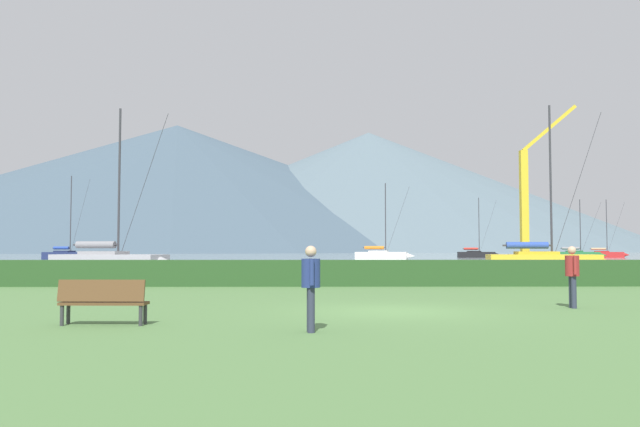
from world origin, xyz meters
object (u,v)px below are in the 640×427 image
at_px(sailboat_slip_1, 111,261).
at_px(person_seated_viewer, 311,281).
at_px(sailboat_slip_7, 578,254).
at_px(dock_crane, 527,211).
at_px(sailboat_slip_2, 477,254).
at_px(park_bench_under_tree, 103,299).
at_px(sailboat_slip_6, 67,255).
at_px(sailboat_slip_3, 605,254).
at_px(person_standing_walker, 572,272).
at_px(sailboat_slip_0, 544,261).
at_px(sailboat_slip_4, 382,255).

bearing_deg(sailboat_slip_1, person_seated_viewer, -51.13).
height_order(sailboat_slip_7, dock_crane, dock_crane).
relative_size(sailboat_slip_2, park_bench_under_tree, 5.26).
relative_size(sailboat_slip_1, sailboat_slip_6, 0.97).
relative_size(sailboat_slip_6, dock_crane, 0.63).
bearing_deg(sailboat_slip_1, sailboat_slip_2, 72.64).
xyz_separation_m(sailboat_slip_3, person_standing_walker, (-39.35, -85.74, 0.42)).
bearing_deg(sailboat_slip_3, sailboat_slip_1, -116.37).
distance_m(sailboat_slip_6, dock_crane, 57.99).
height_order(sailboat_slip_0, person_standing_walker, sailboat_slip_0).
xyz_separation_m(sailboat_slip_3, sailboat_slip_4, (-37.33, -19.43, 0.07)).
bearing_deg(sailboat_slip_0, sailboat_slip_3, 68.95).
bearing_deg(sailboat_slip_3, sailboat_slip_6, -149.87).
xyz_separation_m(sailboat_slip_6, person_seated_viewer, (32.12, -73.97, 0.34)).
height_order(sailboat_slip_1, dock_crane, dock_crane).
relative_size(sailboat_slip_4, person_standing_walker, 5.97).
distance_m(sailboat_slip_2, person_seated_viewer, 94.36).
height_order(sailboat_slip_1, sailboat_slip_4, sailboat_slip_1).
distance_m(sailboat_slip_2, sailboat_slip_7, 15.19).
distance_m(sailboat_slip_6, person_seated_viewer, 80.65).
distance_m(sailboat_slip_4, person_seated_viewer, 71.75).
bearing_deg(park_bench_under_tree, sailboat_slip_6, 112.51).
distance_m(sailboat_slip_0, sailboat_slip_3, 66.50).
bearing_deg(sailboat_slip_1, sailboat_slip_7, 60.67).
distance_m(person_standing_walker, dock_crane, 57.66).
xyz_separation_m(sailboat_slip_2, park_bench_under_tree, (-30.38, -89.54, -0.03)).
bearing_deg(sailboat_slip_2, sailboat_slip_7, -25.03).
xyz_separation_m(sailboat_slip_2, sailboat_slip_7, (12.52, -8.59, 0.02)).
xyz_separation_m(sailboat_slip_4, sailboat_slip_7, (29.57, 10.91, -0.04)).
bearing_deg(sailboat_slip_6, park_bench_under_tree, -48.44).
xyz_separation_m(person_standing_walker, dock_crane, (16.91, 54.93, 4.66)).
bearing_deg(sailboat_slip_6, person_seated_viewer, -45.86).
relative_size(person_standing_walker, dock_crane, 0.09).
bearing_deg(sailboat_slip_1, sailboat_slip_4, 77.23).
relative_size(sailboat_slip_1, person_seated_viewer, 6.49).
xyz_separation_m(person_seated_viewer, person_standing_walker, (6.98, 4.88, 0.00)).
xyz_separation_m(sailboat_slip_6, sailboat_slip_7, (70.70, 8.12, -0.04)).
bearing_deg(park_bench_under_tree, sailboat_slip_0, 58.21).
bearing_deg(park_bench_under_tree, person_seated_viewer, -13.32).
relative_size(sailboat_slip_0, person_standing_walker, 6.86).
bearing_deg(sailboat_slip_2, person_standing_walker, -93.10).
relative_size(sailboat_slip_3, sailboat_slip_7, 1.07).
distance_m(sailboat_slip_0, sailboat_slip_1, 28.82).
distance_m(sailboat_slip_7, park_bench_under_tree, 91.61).
distance_m(sailboat_slip_1, sailboat_slip_3, 84.68).
bearing_deg(sailboat_slip_4, sailboat_slip_0, -67.04).
bearing_deg(sailboat_slip_4, sailboat_slip_6, -170.57).
height_order(sailboat_slip_0, sailboat_slip_1, sailboat_slip_0).
xyz_separation_m(sailboat_slip_1, person_standing_walker, (20.03, -25.36, 0.26)).
height_order(sailboat_slip_6, person_standing_walker, sailboat_slip_6).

